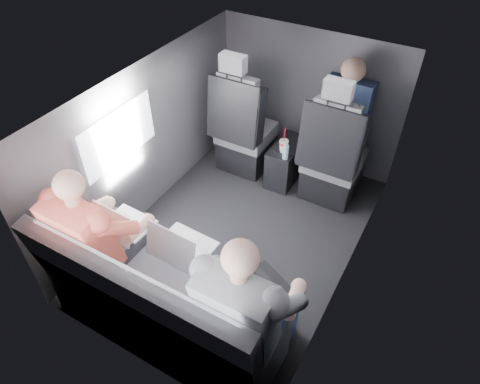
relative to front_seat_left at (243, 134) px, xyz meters
The scene contains 20 objects.
floor 1.03m from the front_seat_left, 61.81° to the right, with size 2.60×2.60×0.00m, color black.
ceiling 1.34m from the front_seat_left, 61.81° to the right, with size 2.60×2.60×0.00m, color #B2B2AD.
panel_left 0.99m from the front_seat_left, 118.19° to the right, with size 0.02×2.60×1.35m, color #56565B.
panel_right 1.61m from the front_seat_left, 31.88° to the right, with size 0.02×2.60×1.35m, color #56565B.
panel_front 0.70m from the front_seat_left, 45.65° to the left, with size 1.80×0.02×1.35m, color #56565B.
panel_back 2.20m from the front_seat_left, 78.12° to the right, with size 1.80×0.02×1.35m, color #56565B.
side_window 1.32m from the front_seat_left, 110.67° to the right, with size 0.02×0.75×0.42m, color white.
seatbelt 1.00m from the front_seat_left, 10.68° to the right, with size 0.05×0.01×0.65m, color black.
front_seat_left is the anchor object (origin of this frame).
front_seat_right 0.90m from the front_seat_left, ahead, with size 0.52×0.58×1.26m.
center_console 0.49m from the front_seat_left, ahead, with size 0.24×0.48×0.41m.
rear_bench 1.96m from the front_seat_left, 76.69° to the right, with size 1.60×0.57×0.92m.
soda_cup 0.47m from the front_seat_left, ahead, with size 0.08×0.08×0.26m.
water_bottle 0.54m from the front_seat_left, 16.61° to the right, with size 0.05×0.05×0.15m.
laptop_white 1.67m from the front_seat_left, 90.41° to the right, with size 0.34×0.32×0.24m.
laptop_silver 1.70m from the front_seat_left, 74.53° to the right, with size 0.38×0.34×0.26m.
laptop_black 1.99m from the front_seat_left, 57.40° to the right, with size 0.42×0.44×0.25m.
passenger_rear_left 1.82m from the front_seat_left, 91.96° to the right, with size 0.51×0.63×1.24m.
passenger_rear_right 2.10m from the front_seat_left, 59.87° to the right, with size 0.53×0.64×1.26m.
passenger_front_right 0.98m from the front_seat_left, 16.45° to the left, with size 0.41×0.41×0.83m.
Camera 1 is at (1.23, -2.18, 2.71)m, focal length 32.00 mm.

